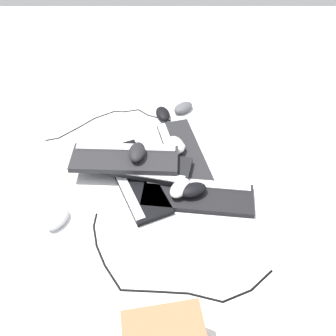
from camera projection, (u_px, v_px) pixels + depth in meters
ground_plane at (182, 166)px, 1.62m from camera, size 3.20×3.20×0.00m
keyboard_0 at (135, 179)px, 1.55m from camera, size 0.32×0.46×0.03m
keyboard_1 at (198, 196)px, 1.49m from camera, size 0.45×0.20×0.03m
keyboard_2 at (184, 154)px, 1.65m from camera, size 0.25×0.46×0.03m
keyboard_3 at (138, 165)px, 1.56m from camera, size 0.46×0.24×0.03m
keyboard_4 at (125, 158)px, 1.55m from camera, size 0.45×0.17×0.03m
mouse_0 at (137, 152)px, 1.52m from camera, size 0.07×0.12×0.04m
mouse_1 at (193, 190)px, 1.46m from camera, size 0.13×0.10×0.04m
mouse_2 at (174, 150)px, 1.62m from camera, size 0.13×0.12×0.04m
mouse_3 at (176, 144)px, 1.64m from camera, size 0.10×0.13×0.04m
mouse_4 at (58, 219)px, 1.40m from camera, size 0.11×0.13×0.04m
mouse_5 at (183, 108)px, 1.87m from camera, size 0.13×0.12×0.04m
mouse_6 at (180, 188)px, 1.47m from camera, size 0.12×0.13×0.04m
mouse_7 at (163, 114)px, 1.83m from camera, size 0.09×0.12×0.04m
cable_0 at (161, 274)px, 1.26m from camera, size 0.64×0.36×0.01m
cable_1 at (109, 120)px, 1.82m from camera, size 0.58×0.24×0.01m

